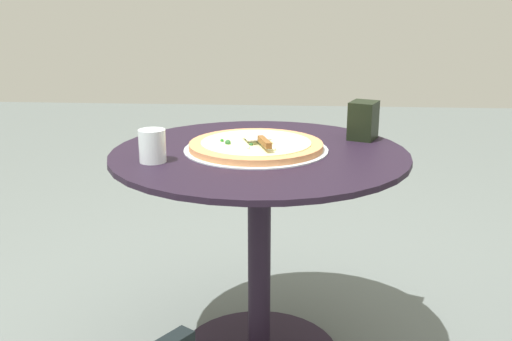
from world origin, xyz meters
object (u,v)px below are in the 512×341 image
at_px(pizza_on_tray, 256,146).
at_px(drinking_cup, 152,146).
at_px(patio_table, 259,217).
at_px(napkin_dispenser, 363,120).
at_px(pizza_server, 261,139).

height_order(pizza_on_tray, drinking_cup, drinking_cup).
bearing_deg(pizza_on_tray, drinking_cup, -151.12).
bearing_deg(patio_table, napkin_dispenser, 29.63).
height_order(pizza_on_tray, pizza_server, pizza_server).
bearing_deg(pizza_on_tray, pizza_server, -69.23).
xyz_separation_m(patio_table, napkin_dispenser, (0.35, 0.20, 0.29)).
xyz_separation_m(pizza_on_tray, pizza_server, (0.02, -0.05, 0.03)).
bearing_deg(patio_table, pizza_on_tray, 123.40).
distance_m(pizza_on_tray, pizza_server, 0.06).
bearing_deg(napkin_dispenser, pizza_on_tray, -41.78).
bearing_deg(napkin_dispenser, pizza_server, -34.57).
bearing_deg(drinking_cup, napkin_dispenser, 27.54).
distance_m(patio_table, napkin_dispenser, 0.50).
bearing_deg(patio_table, drinking_cup, -154.89).
relative_size(pizza_server, napkin_dispenser, 1.62).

